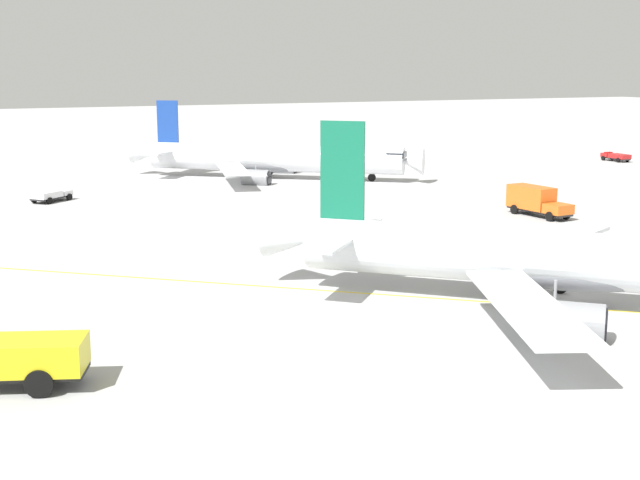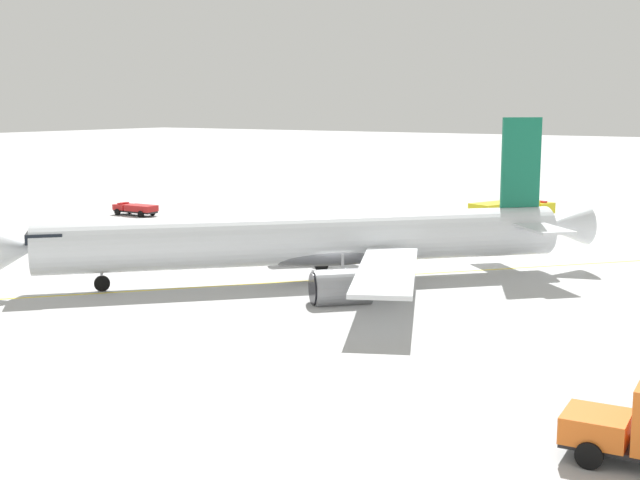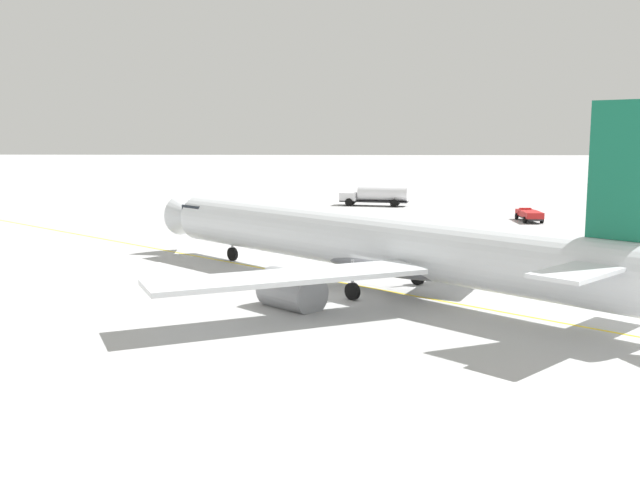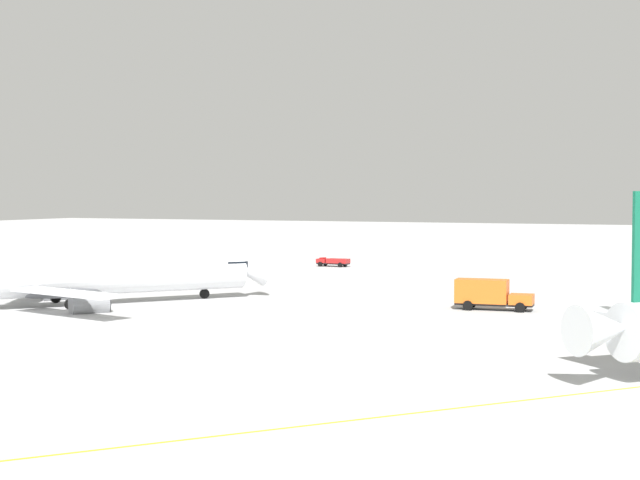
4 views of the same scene
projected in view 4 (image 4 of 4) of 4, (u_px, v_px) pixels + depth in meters
name	position (u px, v px, depth m)	size (l,w,h in m)	color
airliner_secondary	(75.00, 280.00, 101.22)	(35.59, 30.68, 11.17)	white
ops_pickup_truck	(333.00, 261.00, 155.51)	(2.37, 5.31, 1.41)	#232326
catering_truck_truck	(489.00, 294.00, 97.53)	(3.16, 7.95, 3.10)	#232326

